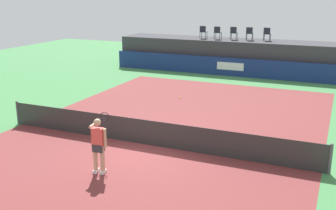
{
  "coord_description": "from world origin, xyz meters",
  "views": [
    {
      "loc": [
        6.22,
        -12.61,
        5.49
      ],
      "look_at": [
        -0.11,
        2.0,
        1.0
      ],
      "focal_mm": 43.52,
      "sensor_mm": 36.0,
      "label": 1
    }
  ],
  "objects_px": {
    "spectator_chair_far_left": "(203,31)",
    "spectator_chair_center": "(234,32)",
    "net_post_near": "(18,113)",
    "net_post_far": "(330,159)",
    "tennis_player": "(99,144)",
    "spectator_chair_left": "(218,32)",
    "tennis_ball": "(179,98)",
    "spectator_chair_far_right": "(267,33)",
    "spectator_chair_right": "(250,33)"
  },
  "relations": [
    {
      "from": "spectator_chair_center",
      "to": "tennis_player",
      "type": "relative_size",
      "value": 0.5
    },
    {
      "from": "spectator_chair_left",
      "to": "tennis_player",
      "type": "xyz_separation_m",
      "value": [
        1.6,
        -17.72,
        -1.73
      ]
    },
    {
      "from": "tennis_player",
      "to": "spectator_chair_center",
      "type": "bearing_deg",
      "value": 91.62
    },
    {
      "from": "spectator_chair_center",
      "to": "spectator_chair_far_left",
      "type": "bearing_deg",
      "value": -175.88
    },
    {
      "from": "spectator_chair_left",
      "to": "spectator_chair_far_right",
      "type": "height_order",
      "value": "same"
    },
    {
      "from": "spectator_chair_left",
      "to": "net_post_far",
      "type": "distance_m",
      "value": 17.22
    },
    {
      "from": "spectator_chair_center",
      "to": "spectator_chair_far_right",
      "type": "bearing_deg",
      "value": 6.65
    },
    {
      "from": "net_post_far",
      "to": "spectator_chair_far_right",
      "type": "bearing_deg",
      "value": 107.45
    },
    {
      "from": "spectator_chair_right",
      "to": "net_post_far",
      "type": "relative_size",
      "value": 0.89
    },
    {
      "from": "spectator_chair_far_left",
      "to": "net_post_near",
      "type": "distance_m",
      "value": 15.54
    },
    {
      "from": "spectator_chair_far_left",
      "to": "spectator_chair_far_right",
      "type": "relative_size",
      "value": 1.0
    },
    {
      "from": "spectator_chair_left",
      "to": "spectator_chair_far_left",
      "type": "bearing_deg",
      "value": 176.43
    },
    {
      "from": "net_post_near",
      "to": "net_post_far",
      "type": "height_order",
      "value": "same"
    },
    {
      "from": "spectator_chair_far_right",
      "to": "tennis_player",
      "type": "bearing_deg",
      "value": -95.41
    },
    {
      "from": "spectator_chair_far_left",
      "to": "spectator_chair_center",
      "type": "relative_size",
      "value": 1.0
    },
    {
      "from": "spectator_chair_far_right",
      "to": "tennis_ball",
      "type": "relative_size",
      "value": 13.06
    },
    {
      "from": "spectator_chair_far_left",
      "to": "spectator_chair_left",
      "type": "bearing_deg",
      "value": -3.57
    },
    {
      "from": "spectator_chair_right",
      "to": "net_post_near",
      "type": "distance_m",
      "value": 16.73
    },
    {
      "from": "spectator_chair_left",
      "to": "tennis_player",
      "type": "relative_size",
      "value": 0.5
    },
    {
      "from": "spectator_chair_left",
      "to": "net_post_near",
      "type": "relative_size",
      "value": 0.89
    },
    {
      "from": "spectator_chair_left",
      "to": "spectator_chair_center",
      "type": "height_order",
      "value": "same"
    },
    {
      "from": "net_post_near",
      "to": "net_post_far",
      "type": "relative_size",
      "value": 1.0
    },
    {
      "from": "spectator_chair_left",
      "to": "spectator_chair_right",
      "type": "xyz_separation_m",
      "value": [
        2.16,
        0.32,
        0.0
      ]
    },
    {
      "from": "spectator_chair_far_left",
      "to": "spectator_chair_center",
      "type": "bearing_deg",
      "value": 4.12
    },
    {
      "from": "spectator_chair_right",
      "to": "spectator_chair_far_right",
      "type": "bearing_deg",
      "value": 7.94
    },
    {
      "from": "spectator_chair_far_right",
      "to": "spectator_chair_left",
      "type": "bearing_deg",
      "value": -171.72
    },
    {
      "from": "spectator_chair_far_left",
      "to": "tennis_ball",
      "type": "xyz_separation_m",
      "value": [
        1.59,
        -8.4,
        -2.66
      ]
    },
    {
      "from": "spectator_chair_left",
      "to": "tennis_player",
      "type": "distance_m",
      "value": 17.88
    },
    {
      "from": "spectator_chair_far_right",
      "to": "net_post_far",
      "type": "bearing_deg",
      "value": -72.55
    },
    {
      "from": "spectator_chair_right",
      "to": "spectator_chair_left",
      "type": "bearing_deg",
      "value": -171.54
    },
    {
      "from": "spectator_chair_far_left",
      "to": "spectator_chair_far_right",
      "type": "xyz_separation_m",
      "value": [
        4.39,
        0.42,
        0.0
      ]
    },
    {
      "from": "net_post_near",
      "to": "spectator_chair_far_right",
      "type": "bearing_deg",
      "value": 64.03
    },
    {
      "from": "spectator_chair_right",
      "to": "spectator_chair_far_right",
      "type": "distance_m",
      "value": 1.17
    },
    {
      "from": "spectator_chair_center",
      "to": "spectator_chair_left",
      "type": "bearing_deg",
      "value": -168.43
    },
    {
      "from": "spectator_chair_far_left",
      "to": "tennis_player",
      "type": "height_order",
      "value": "spectator_chair_far_left"
    },
    {
      "from": "spectator_chair_far_left",
      "to": "net_post_near",
      "type": "xyz_separation_m",
      "value": [
        -3.14,
        -15.06,
        -2.19
      ]
    },
    {
      "from": "spectator_chair_far_right",
      "to": "net_post_near",
      "type": "relative_size",
      "value": 0.89
    },
    {
      "from": "net_post_near",
      "to": "tennis_ball",
      "type": "bearing_deg",
      "value": 54.59
    },
    {
      "from": "net_post_far",
      "to": "tennis_player",
      "type": "height_order",
      "value": "tennis_player"
    },
    {
      "from": "spectator_chair_right",
      "to": "net_post_far",
      "type": "bearing_deg",
      "value": -68.54
    },
    {
      "from": "spectator_chair_center",
      "to": "net_post_near",
      "type": "relative_size",
      "value": 0.89
    },
    {
      "from": "net_post_far",
      "to": "spectator_chair_right",
      "type": "bearing_deg",
      "value": 111.46
    },
    {
      "from": "spectator_chair_center",
      "to": "spectator_chair_right",
      "type": "xyz_separation_m",
      "value": [
        1.08,
        0.1,
        0.0
      ]
    },
    {
      "from": "spectator_chair_left",
      "to": "spectator_chair_right",
      "type": "bearing_deg",
      "value": 8.46
    },
    {
      "from": "spectator_chair_left",
      "to": "net_post_near",
      "type": "xyz_separation_m",
      "value": [
        -4.22,
        -14.99,
        -2.19
      ]
    },
    {
      "from": "spectator_chair_left",
      "to": "net_post_near",
      "type": "bearing_deg",
      "value": -105.71
    },
    {
      "from": "net_post_far",
      "to": "tennis_ball",
      "type": "distance_m",
      "value": 10.16
    },
    {
      "from": "spectator_chair_far_left",
      "to": "tennis_player",
      "type": "bearing_deg",
      "value": -81.47
    },
    {
      "from": "spectator_chair_right",
      "to": "tennis_ball",
      "type": "height_order",
      "value": "spectator_chair_right"
    },
    {
      "from": "spectator_chair_center",
      "to": "tennis_ball",
      "type": "bearing_deg",
      "value": -93.84
    }
  ]
}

